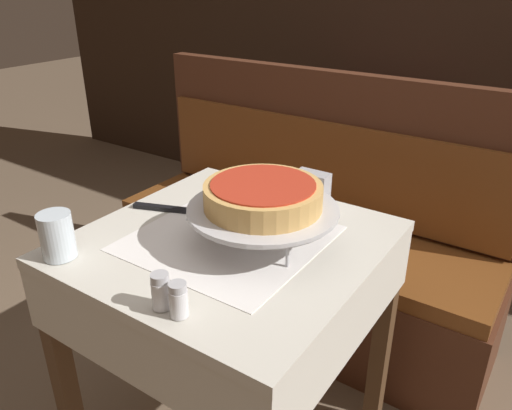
{
  "coord_description": "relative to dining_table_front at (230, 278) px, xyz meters",
  "views": [
    {
      "loc": [
        0.69,
        -0.89,
        1.4
      ],
      "look_at": [
        0.08,
        -0.0,
        0.89
      ],
      "focal_mm": 35.0,
      "sensor_mm": 36.0,
      "label": 1
    }
  ],
  "objects": [
    {
      "name": "water_glass_near",
      "position": [
        -0.28,
        -0.3,
        0.18
      ],
      "size": [
        0.08,
        0.08,
        0.11
      ],
      "color": "silver",
      "rests_on": "dining_table_front"
    },
    {
      "name": "dining_table_front",
      "position": [
        0.0,
        0.0,
        0.0
      ],
      "size": [
        0.73,
        0.73,
        0.78
      ],
      "color": "beige",
      "rests_on": "ground_plane"
    },
    {
      "name": "dining_table_rear",
      "position": [
        -0.25,
        1.46,
        0.01
      ],
      "size": [
        0.65,
        0.65,
        0.78
      ],
      "color": "red",
      "rests_on": "ground_plane"
    },
    {
      "name": "pizza_pan_stand",
      "position": [
        0.08,
        0.03,
        0.21
      ],
      "size": [
        0.37,
        0.37,
        0.1
      ],
      "color": "#ADADB2",
      "rests_on": "dining_table_front"
    },
    {
      "name": "condiment_caddy",
      "position": [
        -0.31,
        1.42,
        0.17
      ],
      "size": [
        0.12,
        0.12,
        0.14
      ],
      "color": "black",
      "rests_on": "dining_table_rear"
    },
    {
      "name": "pizza_server",
      "position": [
        -0.19,
        0.05,
        0.13
      ],
      "size": [
        0.29,
        0.15,
        0.01
      ],
      "color": "#BCBCC1",
      "rests_on": "dining_table_front"
    },
    {
      "name": "back_wall_panel",
      "position": [
        0.0,
        1.91,
        0.55
      ],
      "size": [
        6.0,
        0.04,
        2.4
      ],
      "primitive_type": "cube",
      "color": "black",
      "rests_on": "ground_plane"
    },
    {
      "name": "booth_bench",
      "position": [
        -0.17,
        0.72,
        -0.34
      ],
      "size": [
        1.59,
        0.48,
        1.05
      ],
      "color": "#4C2819",
      "rests_on": "ground_plane"
    },
    {
      "name": "napkin_holder",
      "position": [
        0.07,
        0.32,
        0.17
      ],
      "size": [
        0.1,
        0.05,
        0.09
      ],
      "color": "#B2B2B7",
      "rests_on": "dining_table_front"
    },
    {
      "name": "salt_shaker",
      "position": [
        0.06,
        -0.31,
        0.16
      ],
      "size": [
        0.04,
        0.04,
        0.08
      ],
      "color": "silver",
      "rests_on": "dining_table_front"
    },
    {
      "name": "pepper_shaker",
      "position": [
        0.11,
        -0.31,
        0.16
      ],
      "size": [
        0.04,
        0.04,
        0.08
      ],
      "color": "silver",
      "rests_on": "dining_table_front"
    },
    {
      "name": "deep_dish_pizza",
      "position": [
        0.08,
        0.03,
        0.25
      ],
      "size": [
        0.29,
        0.29,
        0.06
      ],
      "color": "tan",
      "rests_on": "pizza_pan_stand"
    }
  ]
}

